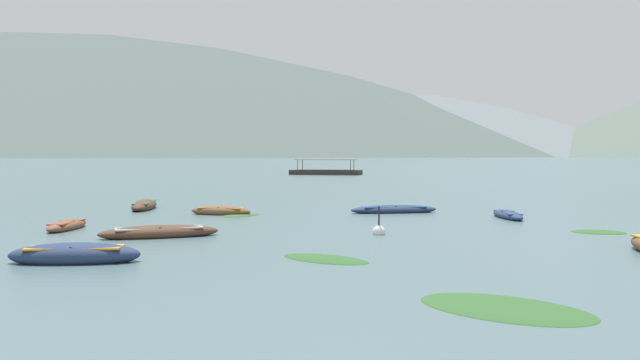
{
  "coord_description": "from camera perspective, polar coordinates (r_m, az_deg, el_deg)",
  "views": [
    {
      "loc": [
        2.39,
        -6.46,
        2.96
      ],
      "look_at": [
        -0.07,
        48.16,
        0.89
      ],
      "focal_mm": 37.04,
      "sensor_mm": 36.0,
      "label": 1
    }
  ],
  "objects": [
    {
      "name": "weed_patch_1",
      "position": [
        13.45,
        15.65,
        -10.64
      ],
      "size": [
        4.14,
        3.93,
        0.14
      ],
      "primitive_type": "ellipsoid",
      "rotation": [
        0.0,
        0.0,
        2.47
      ],
      "color": "#2D5628",
      "rests_on": "ground"
    },
    {
      "name": "rowboat_4",
      "position": [
        34.1,
        6.4,
        -2.56
      ],
      "size": [
        4.68,
        2.1,
        0.51
      ],
      "color": "navy",
      "rests_on": "ground"
    },
    {
      "name": "mountain_4",
      "position": [
        1992.63,
        21.86,
        8.51
      ],
      "size": [
        1558.59,
        1558.59,
        456.83
      ],
      "primitive_type": "cone",
      "color": "slate",
      "rests_on": "ground"
    },
    {
      "name": "rowboat_3",
      "position": [
        19.5,
        -20.42,
        -6.07
      ],
      "size": [
        3.69,
        1.62,
        0.69
      ],
      "color": "navy",
      "rests_on": "ground"
    },
    {
      "name": "mooring_buoy",
      "position": [
        24.72,
        5.11,
        -4.46
      ],
      "size": [
        0.49,
        0.49,
        1.21
      ],
      "color": "silver",
      "rests_on": "ground"
    },
    {
      "name": "weed_patch_0",
      "position": [
        18.87,
        0.45,
        -6.86
      ],
      "size": [
        3.16,
        2.81,
        0.14
      ],
      "primitive_type": "ellipsoid",
      "rotation": [
        0.0,
        0.0,
        2.52
      ],
      "color": "#2D5628",
      "rests_on": "ground"
    },
    {
      "name": "ground_plane",
      "position": [
        1506.47,
        2.48,
        2.05
      ],
      "size": [
        6000.0,
        6000.0,
        0.0
      ],
      "primitive_type": "plane",
      "color": "#476066"
    },
    {
      "name": "mountain_2",
      "position": [
        1892.37,
        -13.82,
        10.86
      ],
      "size": [
        2404.76,
        2404.76,
        582.2
      ],
      "primitive_type": "cone",
      "color": "#4C5B56",
      "rests_on": "ground"
    },
    {
      "name": "weed_patch_3",
      "position": [
        27.47,
        22.95,
        -4.2
      ],
      "size": [
        2.28,
        1.88,
        0.14
      ],
      "primitive_type": "ellipsoid",
      "rotation": [
        0.0,
        0.0,
        1.35
      ],
      "color": "#2D5628",
      "rests_on": "ground"
    },
    {
      "name": "rowboat_5",
      "position": [
        24.55,
        -13.72,
        -4.42
      ],
      "size": [
        4.37,
        2.65,
        0.55
      ],
      "color": "#4C3323",
      "rests_on": "ground"
    },
    {
      "name": "rowboat_7",
      "position": [
        33.18,
        -8.57,
        -2.68
      ],
      "size": [
        3.29,
        1.63,
        0.56
      ],
      "color": "brown",
      "rests_on": "ground"
    },
    {
      "name": "rowboat_1",
      "position": [
        37.52,
        -14.94,
        -2.13
      ],
      "size": [
        1.71,
        4.63,
        0.64
      ],
      "color": "#4C3323",
      "rests_on": "ground"
    },
    {
      "name": "rowboat_6",
      "position": [
        32.34,
        15.92,
        -2.92
      ],
      "size": [
        1.12,
        3.63,
        0.45
      ],
      "color": "navy",
      "rests_on": "ground"
    },
    {
      "name": "rowboat_0",
      "position": [
        28.21,
        -21.02,
        -3.69
      ],
      "size": [
        0.87,
        3.14,
        0.49
      ],
      "color": "brown",
      "rests_on": "ground"
    },
    {
      "name": "mountain_3",
      "position": [
        1563.08,
        3.27,
        10.31
      ],
      "size": [
        1382.78,
        1382.78,
        449.05
      ],
      "primitive_type": "cone",
      "color": "slate",
      "rests_on": "ground"
    },
    {
      "name": "ferry_0",
      "position": [
        99.77,
        0.52,
        0.72
      ],
      "size": [
        11.13,
        5.7,
        2.54
      ],
      "color": "#2D2826",
      "rests_on": "ground"
    },
    {
      "name": "weed_patch_2",
      "position": [
        32.45,
        -6.94,
        -3.09
      ],
      "size": [
        2.49,
        2.6,
        0.14
      ],
      "primitive_type": "ellipsoid",
      "rotation": [
        0.0,
        0.0,
        0.85
      ],
      "color": "#2D5628",
      "rests_on": "ground"
    }
  ]
}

